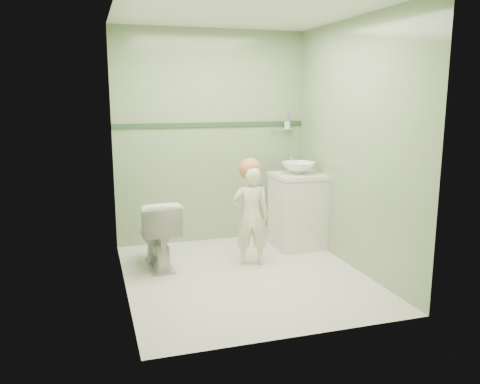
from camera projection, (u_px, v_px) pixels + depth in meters
name	position (u px, v px, depth m)	size (l,w,h in m)	color
ground	(245.00, 276.00, 4.66)	(2.50, 2.50, 0.00)	silver
room_shell	(245.00, 149.00, 4.43)	(2.50, 2.54, 2.40)	#83A877
trim_stripe	(212.00, 125.00, 5.56)	(2.20, 0.02, 0.05)	#2B4A30
vanity	(297.00, 212.00, 5.48)	(0.52, 0.50, 0.80)	beige
counter	(298.00, 176.00, 5.40)	(0.54, 0.52, 0.04)	white
basin	(298.00, 168.00, 5.39)	(0.37, 0.37, 0.13)	white
faucet	(292.00, 159.00, 5.54)	(0.03, 0.13, 0.18)	silver
cup_holder	(287.00, 125.00, 5.77)	(0.26, 0.07, 0.21)	silver
toilet	(158.00, 233.00, 4.85)	(0.39, 0.68, 0.69)	white
toddler	(251.00, 216.00, 4.89)	(0.36, 0.24, 1.00)	white
hair_cap	(250.00, 169.00, 4.82)	(0.22, 0.22, 0.22)	#C27043
teal_toothbrush	(260.00, 184.00, 4.71)	(0.11, 0.14, 0.08)	teal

